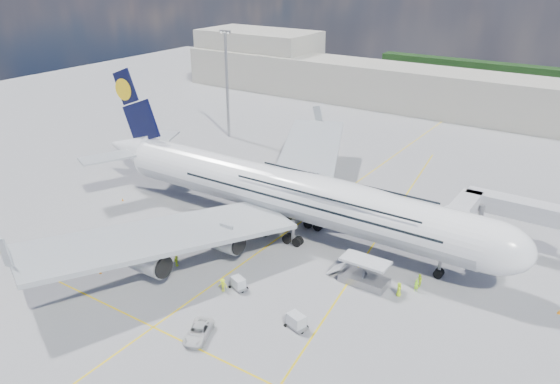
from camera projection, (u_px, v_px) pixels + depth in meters
The scene contains 31 objects.
ground at pixel (251, 257), 81.11m from camera, with size 300.00×300.00×0.00m, color gray.
taxi_line_main at pixel (251, 257), 81.11m from camera, with size 0.25×220.00×0.01m, color yellow.
taxi_line_cross at pixel (153, 327), 65.81m from camera, with size 120.00×0.25×0.01m, color yellow.
taxi_line_diag at pixel (366, 255), 81.65m from camera, with size 0.25×100.00×0.01m, color yellow.
airliner at pixel (289, 193), 85.90m from camera, with size 77.26×79.15×23.71m.
jet_bridge at pixel (501, 213), 79.27m from camera, with size 18.80×12.10×8.50m.
cargo_loader at pixel (363, 275), 74.29m from camera, with size 8.53×3.20×3.67m.
light_mast at pixel (227, 83), 130.58m from camera, with size 3.00×0.70×25.50m.
terminal at pixel (454, 94), 151.38m from camera, with size 180.00×16.00×12.00m, color #B2AD9E.
hangar at pixel (259, 57), 189.54m from camera, with size 40.00×22.00×18.00m, color #B2AD9E.
dolly_row_a at pixel (200, 236), 86.72m from camera, with size 3.16×2.33×0.41m.
dolly_row_b at pixel (227, 240), 85.46m from camera, with size 3.20×2.30×0.42m.
dolly_row_c at pixel (142, 264), 78.58m from camera, with size 3.21×1.85×0.46m.
dolly_back at pixel (144, 224), 90.37m from camera, with size 3.42×2.02×0.48m.
dolly_nose_far at pixel (296, 321), 65.33m from camera, with size 3.25×2.36×1.85m.
dolly_nose_near at pixel (238, 283), 73.10m from camera, with size 2.96×2.27×1.67m.
baggage_tug at pixel (221, 243), 83.42m from camera, with size 3.41×2.32×1.95m.
catering_truck_inner at pixel (268, 189), 100.80m from camera, with size 6.00×2.54×3.53m.
catering_truck_outer at pixel (308, 143), 124.37m from camera, with size 8.34×6.36×4.59m.
service_van at pixel (198, 332), 63.82m from camera, with size 2.42×5.26×1.46m, color silver.
crew_nose at pixel (416, 286), 72.55m from camera, with size 0.64×0.42×1.74m, color #A2FF1A.
crew_loader at pixel (419, 280), 73.66m from camera, with size 0.88×0.69×1.82m, color #C4F71A.
crew_wing at pixel (176, 260), 78.47m from camera, with size 1.13×0.47×1.92m, color #D2FF1A.
crew_van at pixel (399, 289), 71.54m from camera, with size 0.96×0.63×1.97m, color #BEF119.
crew_tug at pixel (223, 285), 72.53m from camera, with size 1.23×0.70×1.90m, color #E0F91A.
cone_nose at pixel (559, 312), 68.21m from camera, with size 0.48×0.48×0.61m.
cone_wing_left_inner at pixel (308, 195), 101.63m from camera, with size 0.51×0.51×0.64m.
cone_wing_left_outer at pixel (329, 173), 111.88m from camera, with size 0.43×0.43×0.55m.
cone_wing_right_inner at pixel (212, 235), 87.02m from camera, with size 0.47×0.47×0.60m.
cone_wing_right_outer at pixel (100, 272), 76.90m from camera, with size 0.39×0.39×0.50m.
cone_tail at pixel (123, 200), 99.78m from camera, with size 0.40×0.40×0.51m.
Camera 1 is at (42.58, -56.46, 41.12)m, focal length 35.00 mm.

